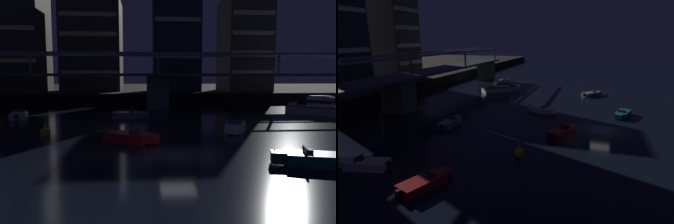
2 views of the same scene
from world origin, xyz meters
TOP-DOWN VIEW (x-y plane):
  - ground_plane at (0.00, 0.00)m, footprint 400.00×400.00m
  - river_bridge at (0.00, 32.45)m, footprint 85.21×6.40m
  - tower_east_tall at (20.81, 51.63)m, footprint 9.68×13.52m
  - cabin_cruiser_near_left at (22.74, 22.12)m, footprint 7.85×7.98m
  - speedboat_near_center at (23.87, 1.68)m, footprint 4.58×4.16m
  - speedboat_near_right at (-20.24, 14.30)m, footprint 5.10×3.04m
  - speedboat_mid_left at (-3.63, 4.86)m, footprint 4.92×3.46m
  - speedboat_mid_center at (-4.32, 20.56)m, footprint 5.20×1.89m
  - speedboat_mid_right at (-18.90, 21.70)m, footprint 2.60×5.21m
  - speedboat_far_left at (8.18, -3.33)m, footprint 5.15×2.89m
  - speedboat_far_center at (6.91, 9.64)m, footprint 3.15×5.06m
  - channel_buoy at (-11.59, 8.47)m, footprint 0.90×0.90m

SIDE VIEW (x-z plane):
  - ground_plane at x=0.00m, z-range 0.00..0.00m
  - speedboat_near_center at x=23.87m, z-range -0.17..0.99m
  - speedboat_near_right at x=-20.24m, z-range -0.17..0.99m
  - speedboat_mid_left at x=-3.63m, z-range -0.17..0.99m
  - speedboat_mid_center at x=-4.32m, z-range -0.17..0.99m
  - speedboat_mid_right at x=-18.90m, z-range -0.17..0.99m
  - speedboat_far_left at x=8.18m, z-range -0.17..0.99m
  - speedboat_far_center at x=6.91m, z-range -0.17..0.99m
  - channel_buoy at x=-11.59m, z-range -0.40..1.36m
  - cabin_cruiser_near_left at x=22.74m, z-range -0.34..2.45m
  - river_bridge at x=0.00m, z-range -0.25..9.13m
  - tower_east_tall at x=20.81m, z-range 2.05..23.32m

